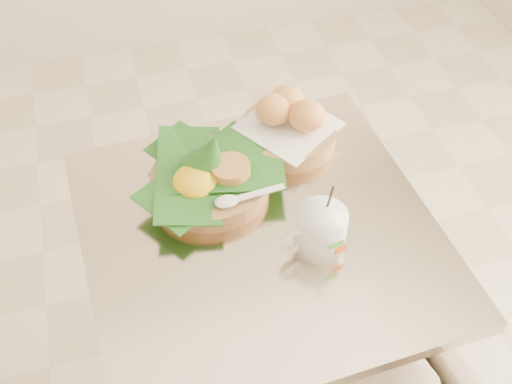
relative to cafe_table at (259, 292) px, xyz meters
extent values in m
cylinder|color=gray|center=(0.00, 0.00, -0.16)|extent=(0.07, 0.07, 0.69)
cube|color=beige|center=(0.00, 0.00, 0.21)|extent=(0.74, 0.74, 0.03)
cylinder|color=#A88048|center=(-0.07, 0.14, 0.24)|extent=(0.25, 0.25, 0.04)
cone|color=#225518|center=(-0.07, 0.15, 0.31)|extent=(0.15, 0.15, 0.13)
ellipsoid|color=yellow|center=(-0.11, 0.12, 0.27)|extent=(0.09, 0.09, 0.05)
cylinder|color=#CC9347|center=(-0.03, 0.13, 0.28)|extent=(0.08, 0.08, 0.02)
cylinder|color=#A88048|center=(0.13, 0.24, 0.24)|extent=(0.22, 0.22, 0.04)
cube|color=white|center=(0.13, 0.24, 0.27)|extent=(0.26, 0.26, 0.01)
ellipsoid|color=#C2662C|center=(0.10, 0.26, 0.30)|extent=(0.08, 0.08, 0.07)
ellipsoid|color=#C2662C|center=(0.17, 0.22, 0.30)|extent=(0.08, 0.08, 0.07)
ellipsoid|color=#C2662C|center=(0.14, 0.28, 0.30)|extent=(0.08, 0.08, 0.07)
cylinder|color=white|center=(0.10, -0.07, 0.27)|extent=(0.10, 0.10, 0.09)
torus|color=white|center=(0.05, -0.08, 0.27)|extent=(0.06, 0.03, 0.06)
cylinder|color=#492115|center=(0.10, -0.07, 0.31)|extent=(0.09, 0.09, 0.01)
cylinder|color=black|center=(0.12, -0.06, 0.33)|extent=(0.02, 0.05, 0.13)
cube|color=green|center=(0.12, -0.12, 0.27)|extent=(0.03, 0.01, 0.01)
cube|color=orange|center=(0.13, -0.11, 0.25)|extent=(0.02, 0.01, 0.02)
camera|label=1|loc=(-0.23, -0.80, 1.22)|focal=45.00mm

